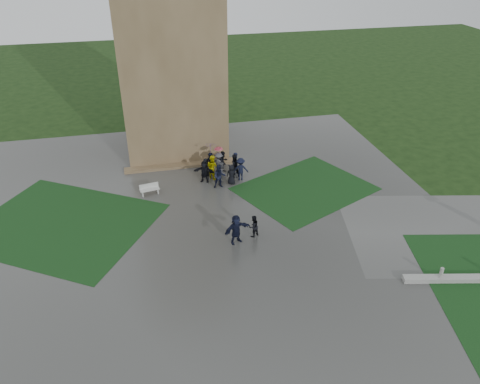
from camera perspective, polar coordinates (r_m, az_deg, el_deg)
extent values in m
plane|color=black|center=(28.93, -4.79, -6.25)|extent=(120.00, 120.00, 0.00)
cube|color=#363634|center=(30.55, -5.35, -4.06)|extent=(34.00, 34.00, 0.02)
cube|color=black|center=(32.62, -20.82, -3.69)|extent=(14.10, 13.46, 0.01)
cube|color=black|center=(34.81, 7.93, 0.39)|extent=(11.12, 10.15, 0.01)
cube|color=brown|center=(39.14, -8.75, 17.80)|extent=(8.00, 8.00, 18.00)
cube|color=brown|center=(37.91, -7.15, 3.23)|extent=(9.00, 0.80, 0.22)
cylinder|color=gray|center=(28.04, 23.28, -9.24)|extent=(0.20, 0.20, 0.90)
cube|color=#BABAB5|center=(34.18, -10.94, 0.29)|extent=(1.43, 0.65, 0.06)
cube|color=#BABAB5|center=(34.21, -11.81, -0.19)|extent=(0.14, 0.38, 0.39)
cube|color=#BABAB5|center=(34.38, -10.02, 0.16)|extent=(0.14, 0.38, 0.39)
cube|color=#BABAB5|center=(34.26, -11.06, 0.75)|extent=(1.37, 0.29, 0.37)
imported|color=black|center=(35.71, -0.75, 3.21)|extent=(1.00, 0.69, 1.88)
imported|color=black|center=(36.09, -0.64, 3.49)|extent=(0.79, 0.79, 1.85)
imported|color=black|center=(36.44, -2.05, 3.68)|extent=(0.98, 0.94, 1.78)
imported|color=#47474C|center=(36.22, -2.59, 3.51)|extent=(1.16, 1.29, 1.79)
imported|color=black|center=(36.18, -3.55, 3.45)|extent=(0.99, 0.93, 1.79)
imported|color=black|center=(36.07, -4.19, 3.03)|extent=(0.85, 0.83, 1.45)
imported|color=#CFC20C|center=(35.58, -3.39, 3.07)|extent=(0.97, 1.06, 1.90)
imported|color=black|center=(35.16, -4.38, 2.51)|extent=(1.68, 1.18, 1.71)
imported|color=black|center=(34.28, -2.51, 1.91)|extent=(0.89, 0.51, 1.82)
imported|color=#47474C|center=(34.88, -2.25, 2.37)|extent=(0.75, 0.96, 1.73)
imported|color=black|center=(34.81, -1.05, 2.13)|extent=(0.90, 0.80, 1.53)
imported|color=black|center=(35.32, 0.08, 2.82)|extent=(1.25, 0.79, 1.80)
imported|color=#ED617D|center=(35.74, -2.63, 5.11)|extent=(0.66, 0.66, 0.58)
imported|color=#623086|center=(35.66, -3.61, 5.17)|extent=(1.09, 1.09, 1.00)
imported|color=black|center=(28.35, -0.47, -4.55)|extent=(1.88, 1.24, 1.91)
imported|color=black|center=(29.03, 1.66, -4.19)|extent=(0.82, 0.69, 1.46)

